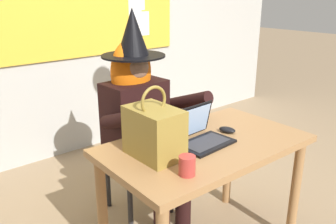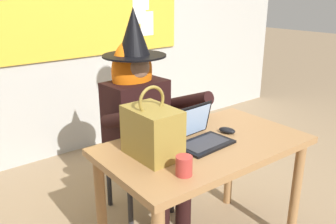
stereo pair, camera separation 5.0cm
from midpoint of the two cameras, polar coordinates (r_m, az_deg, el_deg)
The scene contains 8 objects.
wall_back_bulletin at distance 3.56m, azimuth -14.66°, elevation 14.93°, with size 5.90×2.12×2.68m.
desk_main at distance 2.10m, azimuth 6.48°, elevation -7.59°, with size 1.20×0.72×0.75m.
chair_at_desk at distance 2.63m, azimuth -5.02°, elevation -4.80°, with size 0.46×0.46×0.91m.
person_costumed at distance 2.42m, azimuth -3.68°, elevation 0.55°, with size 0.61×0.69×1.47m.
laptop at distance 2.03m, azimuth 5.71°, elevation -3.68°, with size 0.33×0.26×0.21m.
computer_mouse at distance 2.20m, azimuth 10.02°, elevation -2.89°, with size 0.06×0.10×0.03m, color black.
handbag at distance 1.83m, azimuth -1.74°, elevation -3.17°, with size 0.20×0.30×0.38m.
coffee_mug at distance 1.68m, azimuth 3.43°, elevation -8.56°, with size 0.08×0.08×0.10m, color #B23833.
Camera 2 is at (-1.47, -1.34, 1.57)m, focal length 38.22 mm.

